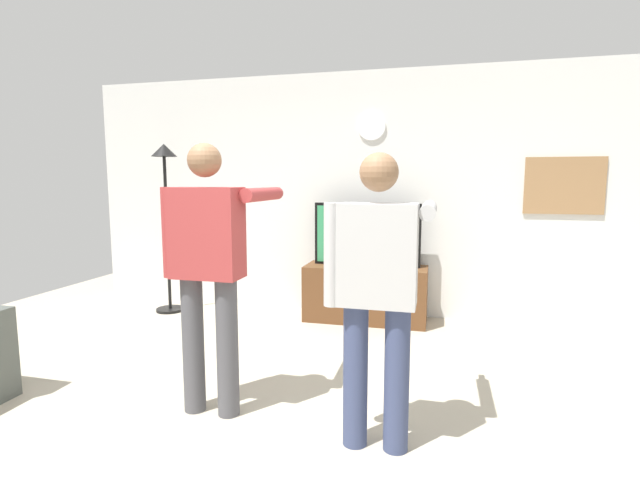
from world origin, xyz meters
TOP-DOWN VIEW (x-y plane):
  - ground_plane at (0.00, 0.00)m, footprint 8.40×8.40m
  - back_wall at (0.00, 2.95)m, footprint 6.40×0.10m
  - tv_stand at (0.21, 2.60)m, footprint 1.30×0.51m
  - television at (0.21, 2.65)m, footprint 1.14×0.07m
  - wall_clock at (0.21, 2.89)m, footprint 0.31×0.03m
  - framed_picture at (2.17, 2.90)m, footprint 0.75×0.04m
  - floor_lamp at (-2.06, 2.42)m, footprint 0.32×0.32m
  - person_standing_nearer_lamp at (-0.45, 0.35)m, footprint 0.62×0.78m
  - person_standing_nearer_couch at (0.65, 0.21)m, footprint 0.60×0.78m

SIDE VIEW (x-z plane):
  - ground_plane at x=0.00m, z-range 0.00..0.00m
  - tv_stand at x=0.21m, z-range 0.00..0.60m
  - television at x=0.21m, z-range 0.60..1.27m
  - person_standing_nearer_couch at x=0.65m, z-range 0.11..1.77m
  - person_standing_nearer_lamp at x=-0.45m, z-range 0.13..1.87m
  - back_wall at x=0.00m, z-range 0.00..2.70m
  - floor_lamp at x=-2.06m, z-range 0.41..2.33m
  - framed_picture at x=2.17m, z-range 1.17..1.75m
  - wall_clock at x=0.21m, z-range 1.95..2.25m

